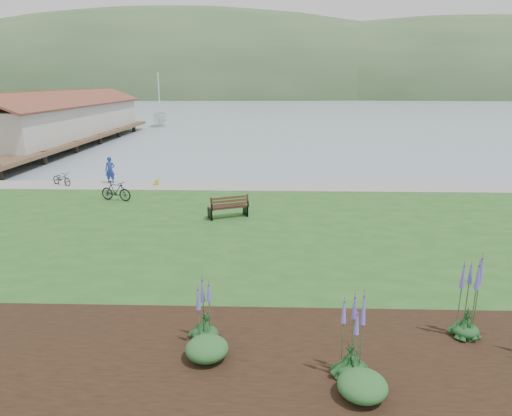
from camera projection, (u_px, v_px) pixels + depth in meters
The scene contains 17 objects.
ground at pixel (244, 232), 19.58m from camera, with size 600.00×600.00×0.00m, color gray.
lawn at pixel (241, 243), 17.60m from camera, with size 34.00×20.00×0.40m, color #224E1B.
shoreline_path at pixel (251, 187), 26.12m from camera, with size 34.00×2.20×0.03m, color gray.
garden_bed at pixel (355, 357), 9.94m from camera, with size 24.00×4.40×0.04m, color black.
far_hillside at pixel (318, 98), 182.66m from camera, with size 580.00×80.00×38.00m, color #33502D, non-canonical shape.
pier_pavilion at pixel (62, 118), 46.00m from camera, with size 8.00×36.00×5.40m.
park_bench at pixel (229, 206), 20.04m from camera, with size 1.84×1.31×1.06m.
person at pixel (110, 168), 26.71m from camera, with size 0.68×0.47×1.86m, color navy.
bicycle_a at pixel (62, 179), 26.40m from camera, with size 1.52×0.53×0.80m, color black.
bicycle_b at pixel (116, 191), 22.97m from camera, with size 1.67×0.48×1.01m, color black.
sailboat at pixel (161, 126), 65.72m from camera, with size 9.01×9.17×23.75m, color silver.
pannier at pixel (157, 182), 26.54m from camera, with size 0.20×0.31×0.33m, color gold.
echium_0 at pixel (352, 341), 9.07m from camera, with size 0.62×0.62×2.02m.
echium_1 at pixel (469, 300), 10.49m from camera, with size 0.62×0.62×2.29m.
echium_4 at pixel (205, 315), 10.42m from camera, with size 0.62×0.62×1.76m.
shrub_0 at pixel (207, 349), 9.81m from camera, with size 0.94×0.94×0.47m, color #1E4C21.
shrub_1 at pixel (362, 386), 8.61m from camera, with size 0.96×0.96×0.48m, color #1E4C21.
Camera 1 is at (1.12, -18.57, 6.22)m, focal length 32.00 mm.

